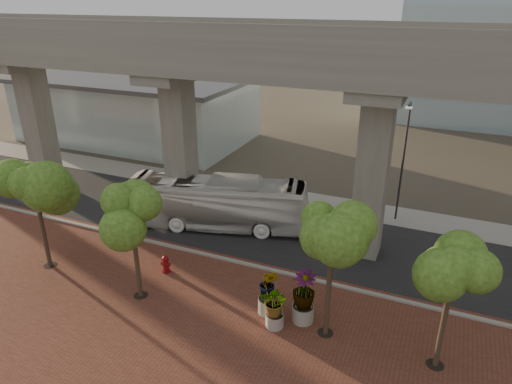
% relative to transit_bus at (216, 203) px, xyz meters
% --- Properties ---
extents(ground, '(160.00, 160.00, 0.00)m').
position_rel_transit_bus_xyz_m(ground, '(3.29, -1.50, -1.62)').
color(ground, '#3D362C').
rests_on(ground, ground).
extents(brick_plaza, '(70.00, 13.00, 0.06)m').
position_rel_transit_bus_xyz_m(brick_plaza, '(3.29, -9.50, -1.59)').
color(brick_plaza, brown).
rests_on(brick_plaza, ground).
extents(asphalt_road, '(90.00, 8.00, 0.04)m').
position_rel_transit_bus_xyz_m(asphalt_road, '(3.29, 0.50, -1.60)').
color(asphalt_road, black).
rests_on(asphalt_road, ground).
extents(curb_strip, '(70.00, 0.25, 0.16)m').
position_rel_transit_bus_xyz_m(curb_strip, '(3.29, -3.50, -1.54)').
color(curb_strip, gray).
rests_on(curb_strip, ground).
extents(far_sidewalk, '(90.00, 3.00, 0.06)m').
position_rel_transit_bus_xyz_m(far_sidewalk, '(3.29, 6.00, -1.59)').
color(far_sidewalk, gray).
rests_on(far_sidewalk, ground).
extents(transit_viaduct, '(72.00, 5.60, 12.40)m').
position_rel_transit_bus_xyz_m(transit_viaduct, '(3.29, 0.50, 5.67)').
color(transit_viaduct, gray).
rests_on(transit_viaduct, ground).
extents(station_pavilion, '(23.00, 13.00, 6.30)m').
position_rel_transit_bus_xyz_m(station_pavilion, '(-16.71, 14.50, 1.60)').
color(station_pavilion, '#B1C6CA').
rests_on(station_pavilion, ground).
extents(transit_bus, '(11.94, 5.56, 3.24)m').
position_rel_transit_bus_xyz_m(transit_bus, '(0.00, 0.00, 0.00)').
color(transit_bus, silver).
rests_on(transit_bus, ground).
extents(fire_hydrant, '(0.51, 0.46, 1.01)m').
position_rel_transit_bus_xyz_m(fire_hydrant, '(0.02, -5.81, -1.07)').
color(fire_hydrant, maroon).
rests_on(fire_hydrant, ground).
extents(planter_front, '(1.81, 1.81, 1.99)m').
position_rel_transit_bus_xyz_m(planter_front, '(6.91, -7.59, -0.35)').
color(planter_front, '#ABA89A').
rests_on(planter_front, ground).
extents(planter_right, '(2.42, 2.42, 2.58)m').
position_rel_transit_bus_xyz_m(planter_right, '(7.93, -6.71, 0.00)').
color(planter_right, gray).
rests_on(planter_right, ground).
extents(planter_left, '(2.15, 2.15, 2.36)m').
position_rel_transit_bus_xyz_m(planter_left, '(6.29, -6.79, -0.13)').
color(planter_left, '#B1AA9F').
rests_on(planter_left, ground).
extents(street_tree_far_west, '(3.90, 3.90, 6.18)m').
position_rel_transit_bus_xyz_m(street_tree_far_west, '(-6.15, -7.80, 2.83)').
color(street_tree_far_west, '#4A382A').
rests_on(street_tree_far_west, ground).
extents(street_tree_near_west, '(3.25, 3.25, 6.12)m').
position_rel_transit_bus_xyz_m(street_tree_near_west, '(0.06, -8.10, 3.05)').
color(street_tree_near_west, '#4A382A').
rests_on(street_tree_near_west, ground).
extents(street_tree_near_east, '(3.49, 3.49, 6.42)m').
position_rel_transit_bus_xyz_m(street_tree_near_east, '(9.11, -7.12, 3.25)').
color(street_tree_near_east, '#4A382A').
rests_on(street_tree_near_east, ground).
extents(street_tree_far_east, '(3.07, 3.07, 5.45)m').
position_rel_transit_bus_xyz_m(street_tree_far_east, '(13.63, -7.22, 2.47)').
color(street_tree_far_east, '#4A382A').
rests_on(street_tree_far_east, ground).
extents(streetlamp_west, '(0.46, 1.34, 9.22)m').
position_rel_transit_bus_xyz_m(streetlamp_west, '(-7.48, 5.48, 3.76)').
color(streetlamp_west, '#323237').
rests_on(streetlamp_west, ground).
extents(streetlamp_east, '(0.39, 1.13, 7.79)m').
position_rel_transit_bus_xyz_m(streetlamp_east, '(10.37, 5.44, 2.93)').
color(streetlamp_east, '#2C2B30').
rests_on(streetlamp_east, ground).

